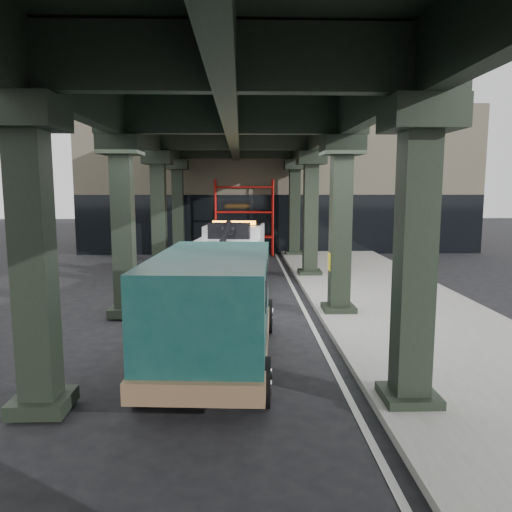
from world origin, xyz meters
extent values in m
plane|color=black|center=(0.00, 0.00, 0.00)|extent=(90.00, 90.00, 0.00)
cube|color=gray|center=(4.50, 2.00, 0.07)|extent=(5.00, 40.00, 0.15)
cube|color=silver|center=(1.70, 2.00, 0.01)|extent=(0.12, 38.00, 0.01)
cube|color=black|center=(2.60, -4.00, 2.50)|extent=(0.55, 0.55, 5.00)
cube|color=black|center=(2.60, -4.00, 4.75)|extent=(1.10, 1.10, 0.50)
cube|color=black|center=(2.60, -4.00, 0.18)|extent=(0.90, 0.90, 0.24)
cube|color=black|center=(2.60, 2.00, 2.50)|extent=(0.55, 0.55, 5.00)
cube|color=black|center=(2.60, 2.00, 4.75)|extent=(1.10, 1.10, 0.50)
cube|color=black|center=(2.60, 2.00, 0.18)|extent=(0.90, 0.90, 0.24)
cube|color=black|center=(2.60, 8.00, 2.50)|extent=(0.55, 0.55, 5.00)
cube|color=black|center=(2.60, 8.00, 4.75)|extent=(1.10, 1.10, 0.50)
cube|color=black|center=(2.60, 8.00, 0.18)|extent=(0.90, 0.90, 0.24)
cube|color=black|center=(2.60, 14.00, 2.50)|extent=(0.55, 0.55, 5.00)
cube|color=black|center=(2.60, 14.00, 4.75)|extent=(1.10, 1.10, 0.50)
cube|color=black|center=(2.60, 14.00, 0.18)|extent=(0.90, 0.90, 0.24)
cube|color=black|center=(-3.40, -4.00, 2.50)|extent=(0.55, 0.55, 5.00)
cube|color=black|center=(-3.40, -4.00, 4.75)|extent=(1.10, 1.10, 0.50)
cube|color=black|center=(-3.40, -4.00, 0.18)|extent=(0.90, 0.90, 0.24)
cube|color=black|center=(-3.40, 2.00, 2.50)|extent=(0.55, 0.55, 5.00)
cube|color=black|center=(-3.40, 2.00, 4.75)|extent=(1.10, 1.10, 0.50)
cube|color=black|center=(-3.40, 2.00, 0.18)|extent=(0.90, 0.90, 0.24)
cube|color=black|center=(-3.40, 8.00, 2.50)|extent=(0.55, 0.55, 5.00)
cube|color=black|center=(-3.40, 8.00, 4.75)|extent=(1.10, 1.10, 0.50)
cube|color=black|center=(-3.40, 8.00, 0.18)|extent=(0.90, 0.90, 0.24)
cube|color=black|center=(-3.40, 14.00, 2.50)|extent=(0.55, 0.55, 5.00)
cube|color=black|center=(-3.40, 14.00, 4.75)|extent=(1.10, 1.10, 0.50)
cube|color=black|center=(-3.40, 14.00, 0.18)|extent=(0.90, 0.90, 0.24)
cube|color=black|center=(2.60, 2.00, 5.55)|extent=(0.35, 32.00, 1.10)
cube|color=black|center=(-3.40, 2.00, 5.55)|extent=(0.35, 32.00, 1.10)
cube|color=black|center=(-0.40, 2.00, 5.55)|extent=(0.35, 32.00, 1.10)
cube|color=black|center=(-0.40, 2.00, 6.25)|extent=(7.40, 32.00, 0.30)
cube|color=#C6B793|center=(2.00, 20.00, 4.00)|extent=(22.00, 10.00, 8.00)
cylinder|color=red|center=(-1.50, 14.90, 2.00)|extent=(0.08, 0.08, 4.00)
cylinder|color=red|center=(-1.50, 14.10, 2.00)|extent=(0.08, 0.08, 4.00)
cylinder|color=red|center=(1.50, 14.90, 2.00)|extent=(0.08, 0.08, 4.00)
cylinder|color=red|center=(1.50, 14.10, 2.00)|extent=(0.08, 0.08, 4.00)
cylinder|color=red|center=(0.00, 14.90, 1.00)|extent=(3.00, 0.08, 0.08)
cylinder|color=red|center=(0.00, 14.90, 2.30)|extent=(3.00, 0.08, 0.08)
cylinder|color=red|center=(0.00, 14.90, 3.60)|extent=(3.00, 0.08, 0.08)
cube|color=black|center=(-0.67, 4.85, 0.63)|extent=(1.66, 6.80, 0.22)
cube|color=white|center=(-0.41, 7.13, 1.39)|extent=(2.34, 2.38, 1.62)
cube|color=white|center=(-0.30, 8.07, 0.94)|extent=(2.17, 0.87, 0.81)
cube|color=black|center=(-0.38, 7.35, 1.84)|extent=(2.10, 1.39, 0.76)
cube|color=white|center=(-0.79, 3.82, 1.21)|extent=(2.66, 4.71, 1.26)
cube|color=orange|center=(-0.43, 6.95, 2.29)|extent=(1.64, 0.43, 0.14)
cube|color=black|center=(-0.58, 5.61, 2.11)|extent=(1.49, 0.70, 0.54)
cylinder|color=black|center=(-0.77, 4.00, 1.89)|extent=(0.57, 3.15, 1.21)
cube|color=black|center=(-1.05, 1.55, 0.31)|extent=(0.41, 1.28, 0.16)
cube|color=black|center=(-1.12, 0.92, 0.27)|extent=(1.45, 0.39, 0.16)
cylinder|color=black|center=(-1.36, 7.51, 0.49)|extent=(0.43, 1.02, 0.99)
cylinder|color=silver|center=(-1.36, 7.51, 0.49)|extent=(0.41, 0.58, 0.54)
cylinder|color=black|center=(0.61, 7.28, 0.49)|extent=(0.43, 1.02, 0.99)
cylinder|color=silver|center=(0.61, 7.28, 0.49)|extent=(0.41, 0.58, 0.54)
cylinder|color=black|center=(-1.70, 4.56, 0.49)|extent=(0.43, 1.02, 0.99)
cylinder|color=silver|center=(-1.70, 4.56, 0.49)|extent=(0.41, 0.58, 0.54)
cylinder|color=black|center=(0.27, 4.34, 0.49)|extent=(0.43, 1.02, 0.99)
cylinder|color=silver|center=(0.27, 4.34, 0.49)|extent=(0.41, 0.58, 0.54)
cylinder|color=black|center=(-1.83, 3.40, 0.49)|extent=(0.43, 1.02, 0.99)
cylinder|color=silver|center=(-1.83, 3.40, 0.49)|extent=(0.41, 0.58, 0.54)
cylinder|color=black|center=(0.13, 3.17, 0.49)|extent=(0.43, 1.02, 0.99)
cylinder|color=silver|center=(0.13, 3.17, 0.49)|extent=(0.41, 0.58, 0.54)
cube|color=#103C38|center=(-0.54, 0.51, 0.96)|extent=(2.15, 1.25, 0.91)
cube|color=#103C38|center=(-0.73, -2.27, 1.37)|extent=(2.43, 4.69, 1.98)
cube|color=#836242|center=(-0.71, -1.87, 0.56)|extent=(2.55, 5.81, 0.35)
cube|color=black|center=(-0.57, 0.10, 1.77)|extent=(2.00, 0.57, 0.84)
cube|color=black|center=(-0.71, -1.97, 1.87)|extent=(2.40, 3.79, 0.56)
cube|color=silver|center=(-0.51, 1.04, 0.56)|extent=(2.03, 0.26, 0.30)
cylinder|color=black|center=(-1.56, 0.52, 0.43)|extent=(0.34, 0.87, 0.85)
cylinder|color=silver|center=(-1.56, 0.52, 0.43)|extent=(0.36, 0.49, 0.47)
cylinder|color=black|center=(0.46, 0.39, 0.43)|extent=(0.34, 0.87, 0.85)
cylinder|color=silver|center=(0.46, 0.39, 0.43)|extent=(0.36, 0.49, 0.47)
cylinder|color=black|center=(-1.85, -3.72, 0.43)|extent=(0.34, 0.87, 0.85)
cylinder|color=silver|center=(-1.85, -3.72, 0.43)|extent=(0.36, 0.49, 0.47)
cylinder|color=black|center=(0.17, -3.86, 0.43)|extent=(0.34, 0.87, 0.85)
cylinder|color=silver|center=(0.17, -3.86, 0.43)|extent=(0.36, 0.49, 0.47)
camera|label=1|loc=(-0.17, -11.77, 3.66)|focal=35.00mm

